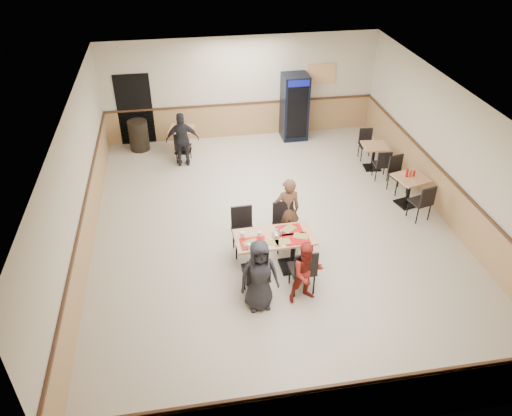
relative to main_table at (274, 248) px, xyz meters
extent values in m
plane|color=beige|center=(0.27, 1.34, -0.55)|extent=(10.00, 10.00, 0.00)
plane|color=silver|center=(0.27, 1.34, 2.45)|extent=(10.00, 10.00, 0.00)
plane|color=beige|center=(0.27, 6.34, 0.95)|extent=(8.00, 0.00, 8.00)
plane|color=beige|center=(0.27, -3.66, 0.95)|extent=(8.00, 0.00, 8.00)
plane|color=beige|center=(-3.73, 1.34, 0.95)|extent=(0.00, 10.00, 10.00)
plane|color=beige|center=(4.27, 1.34, 0.95)|extent=(0.00, 10.00, 10.00)
cube|color=tan|center=(0.27, 6.33, -0.05)|extent=(7.98, 0.03, 1.00)
cube|color=tan|center=(4.25, 1.34, -0.05)|extent=(0.03, 9.98, 1.00)
cube|color=#472B19|center=(0.27, 6.31, 0.48)|extent=(7.98, 0.04, 0.06)
cube|color=black|center=(-2.83, 6.32, 0.50)|extent=(1.00, 0.02, 2.10)
cube|color=orange|center=(2.67, 6.31, 1.25)|extent=(0.85, 0.02, 0.60)
cube|color=black|center=(-0.39, -0.01, -0.53)|extent=(0.51, 0.51, 0.04)
cylinder|color=black|center=(-0.39, -0.01, -0.13)|extent=(0.10, 0.10, 0.75)
cube|color=tan|center=(-0.39, -0.01, 0.26)|extent=(0.80, 0.80, 0.04)
cube|color=black|center=(0.39, 0.01, -0.53)|extent=(0.51, 0.51, 0.04)
cylinder|color=black|center=(0.39, 0.01, -0.13)|extent=(0.10, 0.10, 0.75)
cube|color=tan|center=(0.39, 0.01, 0.26)|extent=(0.80, 0.80, 0.04)
imported|color=black|center=(-0.47, -0.95, 0.17)|extent=(0.74, 0.50, 1.45)
imported|color=maroon|center=(0.42, -0.93, 0.09)|extent=(0.70, 0.58, 1.29)
imported|color=brown|center=(0.47, 0.95, 0.21)|extent=(0.57, 0.39, 1.52)
imported|color=black|center=(-1.56, 4.73, 0.21)|extent=(0.90, 0.39, 1.52)
cube|color=#B80C0C|center=(-0.44, -0.15, 0.29)|extent=(0.51, 0.38, 0.02)
cube|color=#B80C0C|center=(0.39, -0.15, 0.29)|extent=(0.51, 0.38, 0.02)
cube|color=#B80C0C|center=(0.33, 0.14, 0.29)|extent=(0.51, 0.38, 0.02)
cylinder|color=white|center=(-0.49, -0.15, 0.28)|extent=(0.25, 0.25, 0.01)
cube|color=tan|center=(-0.49, -0.15, 0.29)|extent=(0.34, 0.28, 0.02)
cylinder|color=white|center=(0.33, 0.18, 0.28)|extent=(0.25, 0.25, 0.01)
cube|color=tan|center=(0.33, 0.18, 0.29)|extent=(0.34, 0.32, 0.02)
cylinder|color=white|center=(0.50, -0.10, 0.28)|extent=(0.25, 0.25, 0.01)
cube|color=tan|center=(0.50, -0.10, 0.29)|extent=(0.34, 0.29, 0.02)
cylinder|color=white|center=(-0.10, -0.20, 0.28)|extent=(0.25, 0.25, 0.01)
cube|color=tan|center=(-0.10, -0.20, 0.29)|extent=(0.32, 0.25, 0.02)
cylinder|color=white|center=(0.12, -0.22, 0.28)|extent=(0.25, 0.25, 0.01)
cube|color=tan|center=(0.12, -0.22, 0.29)|extent=(0.31, 0.22, 0.02)
cylinder|color=silver|center=(-0.32, -0.32, 0.33)|extent=(0.09, 0.09, 0.11)
cylinder|color=silver|center=(-0.28, 0.05, 0.33)|extent=(0.09, 0.09, 0.11)
cylinder|color=silver|center=(-0.54, -0.29, 0.33)|extent=(0.09, 0.09, 0.11)
cylinder|color=silver|center=(-0.61, 0.09, 0.33)|extent=(0.09, 0.09, 0.11)
cylinder|color=#9EA2B0|center=(0.13, 0.00, 0.34)|extent=(0.07, 0.07, 0.12)
cylinder|color=#9EA2B0|center=(0.05, 0.06, 0.34)|extent=(0.07, 0.07, 0.12)
ellipsoid|color=white|center=(0.02, -0.02, 0.34)|extent=(0.17, 0.17, 0.12)
cube|color=black|center=(3.65, 1.83, -0.53)|extent=(0.55, 0.55, 0.04)
cylinder|color=black|center=(3.65, 1.83, -0.17)|extent=(0.09, 0.09, 0.68)
cube|color=tan|center=(3.65, 1.83, 0.18)|extent=(0.85, 0.85, 0.04)
cube|color=black|center=(3.47, 3.68, -0.53)|extent=(0.45, 0.45, 0.04)
cylinder|color=black|center=(3.47, 3.68, -0.20)|extent=(0.08, 0.08, 0.63)
cube|color=tan|center=(3.47, 3.68, 0.12)|extent=(0.70, 0.70, 0.04)
cylinder|color=red|center=(3.55, 1.88, 0.30)|extent=(0.06, 0.06, 0.20)
cylinder|color=#C05119|center=(3.64, 1.88, 0.29)|extent=(0.06, 0.06, 0.17)
cylinder|color=red|center=(3.73, 1.88, 0.27)|extent=(0.05, 0.05, 0.14)
cube|color=black|center=(-1.56, 5.54, -0.53)|extent=(0.52, 0.52, 0.04)
cylinder|color=black|center=(-1.56, 5.54, -0.19)|extent=(0.09, 0.09, 0.65)
cube|color=tan|center=(-1.56, 5.54, 0.15)|extent=(0.81, 0.81, 0.04)
cube|color=black|center=(1.79, 5.94, 0.42)|extent=(0.74, 0.72, 1.95)
cube|color=black|center=(1.80, 5.58, 0.37)|extent=(0.59, 0.03, 1.54)
cube|color=#0C128C|center=(1.80, 5.57, 1.27)|extent=(0.61, 0.03, 0.18)
cylinder|color=black|center=(-2.79, 5.89, -0.11)|extent=(0.56, 0.56, 0.88)
camera|label=1|loc=(-1.65, -7.57, 6.11)|focal=35.00mm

